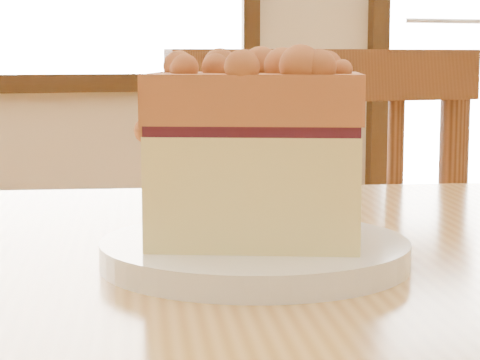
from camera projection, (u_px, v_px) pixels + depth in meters
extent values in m
cube|color=#321E0D|center=(69.00, 83.00, 4.10)|extent=(1.76, 0.06, 0.08)
cube|color=white|center=(467.00, 12.00, 4.70)|extent=(0.90, 0.02, 2.20)
cube|color=#321E0D|center=(379.00, 10.00, 4.53)|extent=(0.09, 0.06, 2.20)
cylinder|color=#B2B2B7|center=(469.00, 21.00, 4.68)|extent=(0.72, 0.03, 0.03)
cube|color=tan|center=(468.00, 290.00, 0.62)|extent=(1.22, 0.94, 0.04)
cylinder|color=brown|center=(451.00, 244.00, 1.13)|extent=(0.03, 0.03, 0.45)
cylinder|color=brown|center=(187.00, 262.00, 1.03)|extent=(0.03, 0.03, 0.45)
cube|color=brown|center=(328.00, 75.00, 1.05)|extent=(0.37, 0.04, 0.06)
cylinder|color=brown|center=(393.00, 256.00, 1.10)|extent=(0.02, 0.02, 0.39)
cylinder|color=brown|center=(325.00, 261.00, 1.08)|extent=(0.02, 0.02, 0.39)
cylinder|color=brown|center=(254.00, 266.00, 1.05)|extent=(0.02, 0.02, 0.39)
cylinder|color=white|center=(255.00, 252.00, 0.60)|extent=(0.20, 0.20, 0.02)
cylinder|color=white|center=(255.00, 258.00, 0.60)|extent=(0.14, 0.14, 0.01)
cube|color=#F6DE8B|center=(255.00, 186.00, 0.60)|extent=(0.16, 0.14, 0.07)
cube|color=#3D111E|center=(255.00, 126.00, 0.59)|extent=(0.16, 0.14, 0.01)
cube|color=#A86034|center=(255.00, 97.00, 0.59)|extent=(0.16, 0.14, 0.03)
sphere|color=#A86034|center=(288.00, 65.00, 0.63)|extent=(0.02, 0.02, 0.02)
sphere|color=#A86034|center=(171.00, 68.00, 0.61)|extent=(0.02, 0.02, 0.02)
sphere|color=#A86034|center=(214.00, 69.00, 0.62)|extent=(0.01, 0.01, 0.01)
sphere|color=#A86034|center=(229.00, 67.00, 0.60)|extent=(0.02, 0.02, 0.02)
sphere|color=#A86034|center=(335.00, 64.00, 0.62)|extent=(0.03, 0.03, 0.03)
sphere|color=#A86034|center=(168.00, 65.00, 0.59)|extent=(0.02, 0.02, 0.02)
sphere|color=#A86034|center=(328.00, 66.00, 0.62)|extent=(0.02, 0.02, 0.02)
sphere|color=#A86034|center=(301.00, 68.00, 0.61)|extent=(0.01, 0.01, 0.01)
sphere|color=#A86034|center=(305.00, 67.00, 0.56)|extent=(0.02, 0.02, 0.02)
sphere|color=#A86034|center=(298.00, 65.00, 0.61)|extent=(0.02, 0.02, 0.02)
sphere|color=#A86034|center=(294.00, 69.00, 0.56)|extent=(0.01, 0.01, 0.01)
sphere|color=#A86034|center=(254.00, 69.00, 0.58)|extent=(0.01, 0.01, 0.01)
sphere|color=#A86034|center=(328.00, 68.00, 0.60)|extent=(0.02, 0.02, 0.02)
sphere|color=#A86034|center=(246.00, 69.00, 0.59)|extent=(0.01, 0.01, 0.01)
sphere|color=#A86034|center=(307.00, 66.00, 0.56)|extent=(0.02, 0.02, 0.02)
sphere|color=#A86034|center=(304.00, 68.00, 0.58)|extent=(0.02, 0.02, 0.02)
sphere|color=#A86034|center=(247.00, 65.00, 0.57)|extent=(0.02, 0.02, 0.02)
sphere|color=#A86034|center=(300.00, 66.00, 0.57)|extent=(0.02, 0.02, 0.02)
sphere|color=#A86034|center=(195.00, 67.00, 0.60)|extent=(0.02, 0.02, 0.02)
sphere|color=#A86034|center=(190.00, 69.00, 0.55)|extent=(0.02, 0.02, 0.02)
sphere|color=#A86034|center=(146.00, 133.00, 0.60)|extent=(0.02, 0.02, 0.02)
sphere|color=#A86034|center=(157.00, 86.00, 0.62)|extent=(0.01, 0.01, 0.01)
sphere|color=#A86034|center=(150.00, 85.00, 0.61)|extent=(0.02, 0.02, 0.02)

